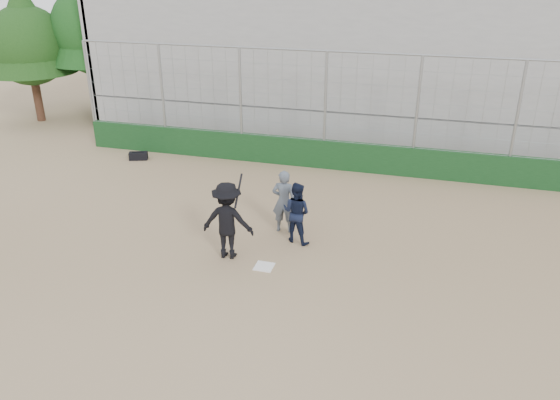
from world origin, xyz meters
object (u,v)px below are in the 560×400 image
(umpire, at_px, (284,204))
(equipment_bag, at_px, (138,156))
(catcher_crouched, at_px, (296,222))
(batter_at_plate, at_px, (227,221))

(umpire, distance_m, equipment_bag, 7.77)
(catcher_crouched, xyz_separation_m, umpire, (-0.46, 0.50, 0.22))
(batter_at_plate, height_order, equipment_bag, batter_at_plate)
(batter_at_plate, bearing_deg, equipment_bag, 134.72)
(umpire, xyz_separation_m, equipment_bag, (-6.60, 4.04, -0.64))
(catcher_crouched, distance_m, equipment_bag, 8.41)
(catcher_crouched, bearing_deg, equipment_bag, 147.28)
(catcher_crouched, height_order, equipment_bag, catcher_crouched)
(catcher_crouched, height_order, umpire, umpire)
(umpire, bearing_deg, batter_at_plate, 57.24)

